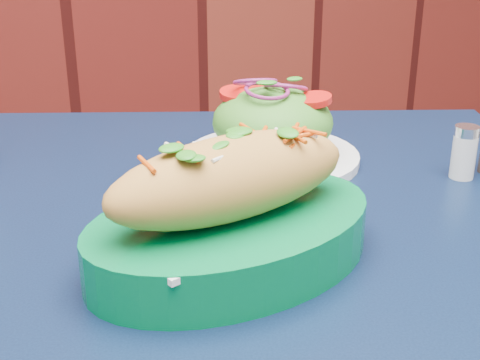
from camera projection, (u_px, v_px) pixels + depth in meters
name	position (u px, v px, depth m)	size (l,w,h in m)	color
cafe_table	(237.00, 287.00, 0.75)	(1.04, 1.04, 0.75)	black
banh_mi_basket	(231.00, 213.00, 0.61)	(0.32, 0.24, 0.13)	#006B35
salad_plate	(272.00, 129.00, 0.86)	(0.23, 0.23, 0.11)	white
salt_shaker	(464.00, 152.00, 0.81)	(0.03, 0.03, 0.07)	white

